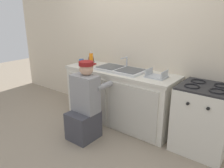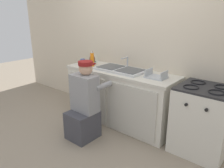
{
  "view_description": "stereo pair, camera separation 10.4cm",
  "coord_description": "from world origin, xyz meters",
  "px_view_note": "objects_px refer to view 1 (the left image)",
  "views": [
    {
      "loc": [
        1.92,
        -2.38,
        1.71
      ],
      "look_at": [
        0.0,
        0.1,
        0.69
      ],
      "focal_mm": 35.0,
      "sensor_mm": 36.0,
      "label": 1
    },
    {
      "loc": [
        2.0,
        -2.32,
        1.71
      ],
      "look_at": [
        0.0,
        0.1,
        0.69
      ],
      "focal_mm": 35.0,
      "sensor_mm": 36.0,
      "label": 2
    }
  ],
  "objects_px": {
    "plumber_person": "(85,107)",
    "dish_rack_tray": "(156,76)",
    "spice_bottle_pepper": "(83,63)",
    "sink_double_basin": "(120,69)",
    "cell_phone": "(91,62)",
    "stove_range": "(203,119)",
    "soap_bottle_orange": "(91,60)",
    "coffee_mug": "(82,62)",
    "vase_decorative": "(91,59)"
  },
  "relations": [
    {
      "from": "plumber_person",
      "to": "dish_rack_tray",
      "type": "height_order",
      "value": "plumber_person"
    },
    {
      "from": "spice_bottle_pepper",
      "to": "dish_rack_tray",
      "type": "distance_m",
      "value": 1.28
    },
    {
      "from": "plumber_person",
      "to": "sink_double_basin",
      "type": "bearing_deg",
      "value": 82.6
    },
    {
      "from": "cell_phone",
      "to": "dish_rack_tray",
      "type": "bearing_deg",
      "value": -6.1
    },
    {
      "from": "plumber_person",
      "to": "cell_phone",
      "type": "bearing_deg",
      "value": 127.73
    },
    {
      "from": "stove_range",
      "to": "cell_phone",
      "type": "relative_size",
      "value": 6.32
    },
    {
      "from": "spice_bottle_pepper",
      "to": "dish_rack_tray",
      "type": "relative_size",
      "value": 0.37
    },
    {
      "from": "dish_rack_tray",
      "to": "soap_bottle_orange",
      "type": "bearing_deg",
      "value": -176.95
    },
    {
      "from": "coffee_mug",
      "to": "cell_phone",
      "type": "bearing_deg",
      "value": 85.75
    },
    {
      "from": "vase_decorative",
      "to": "spice_bottle_pepper",
      "type": "bearing_deg",
      "value": -91.92
    },
    {
      "from": "sink_double_basin",
      "to": "spice_bottle_pepper",
      "type": "xyz_separation_m",
      "value": [
        -0.63,
        -0.17,
        0.03
      ]
    },
    {
      "from": "plumber_person",
      "to": "cell_phone",
      "type": "xyz_separation_m",
      "value": [
        -0.65,
        0.84,
        0.41
      ]
    },
    {
      "from": "spice_bottle_pepper",
      "to": "soap_bottle_orange",
      "type": "bearing_deg",
      "value": 41.96
    },
    {
      "from": "vase_decorative",
      "to": "soap_bottle_orange",
      "type": "distance_m",
      "value": 0.14
    },
    {
      "from": "dish_rack_tray",
      "to": "sink_double_basin",
      "type": "bearing_deg",
      "value": 178.75
    },
    {
      "from": "coffee_mug",
      "to": "dish_rack_tray",
      "type": "bearing_deg",
      "value": 2.66
    },
    {
      "from": "sink_double_basin",
      "to": "coffee_mug",
      "type": "relative_size",
      "value": 6.35
    },
    {
      "from": "vase_decorative",
      "to": "plumber_person",
      "type": "bearing_deg",
      "value": -53.62
    },
    {
      "from": "sink_double_basin",
      "to": "plumber_person",
      "type": "xyz_separation_m",
      "value": [
        -0.09,
        -0.71,
        -0.42
      ]
    },
    {
      "from": "vase_decorative",
      "to": "dish_rack_tray",
      "type": "distance_m",
      "value": 1.26
    },
    {
      "from": "spice_bottle_pepper",
      "to": "coffee_mug",
      "type": "height_order",
      "value": "spice_bottle_pepper"
    },
    {
      "from": "plumber_person",
      "to": "vase_decorative",
      "type": "xyz_separation_m",
      "value": [
        -0.54,
        0.73,
        0.5
      ]
    },
    {
      "from": "coffee_mug",
      "to": "stove_range",
      "type": "bearing_deg",
      "value": 2.11
    },
    {
      "from": "sink_double_basin",
      "to": "spice_bottle_pepper",
      "type": "bearing_deg",
      "value": -165.31
    },
    {
      "from": "plumber_person",
      "to": "spice_bottle_pepper",
      "type": "height_order",
      "value": "plumber_person"
    },
    {
      "from": "spice_bottle_pepper",
      "to": "coffee_mug",
      "type": "relative_size",
      "value": 0.83
    },
    {
      "from": "spice_bottle_pepper",
      "to": "stove_range",
      "type": "bearing_deg",
      "value": 4.84
    },
    {
      "from": "plumber_person",
      "to": "stove_range",
      "type": "bearing_deg",
      "value": 26.81
    },
    {
      "from": "plumber_person",
      "to": "dish_rack_tray",
      "type": "xyz_separation_m",
      "value": [
        0.72,
        0.69,
        0.43
      ]
    },
    {
      "from": "vase_decorative",
      "to": "cell_phone",
      "type": "xyz_separation_m",
      "value": [
        -0.11,
        0.11,
        -0.08
      ]
    },
    {
      "from": "sink_double_basin",
      "to": "cell_phone",
      "type": "relative_size",
      "value": 5.71
    },
    {
      "from": "vase_decorative",
      "to": "coffee_mug",
      "type": "relative_size",
      "value": 1.83
    },
    {
      "from": "stove_range",
      "to": "soap_bottle_orange",
      "type": "relative_size",
      "value": 3.54
    },
    {
      "from": "spice_bottle_pepper",
      "to": "cell_phone",
      "type": "relative_size",
      "value": 0.75
    },
    {
      "from": "plumber_person",
      "to": "coffee_mug",
      "type": "xyz_separation_m",
      "value": [
        -0.67,
        0.63,
        0.45
      ]
    },
    {
      "from": "vase_decorative",
      "to": "spice_bottle_pepper",
      "type": "height_order",
      "value": "vase_decorative"
    },
    {
      "from": "vase_decorative",
      "to": "sink_double_basin",
      "type": "bearing_deg",
      "value": -1.97
    },
    {
      "from": "spice_bottle_pepper",
      "to": "cell_phone",
      "type": "bearing_deg",
      "value": 109.66
    },
    {
      "from": "stove_range",
      "to": "vase_decorative",
      "type": "bearing_deg",
      "value": 179.3
    },
    {
      "from": "spice_bottle_pepper",
      "to": "dish_rack_tray",
      "type": "bearing_deg",
      "value": 6.87
    },
    {
      "from": "stove_range",
      "to": "cell_phone",
      "type": "height_order",
      "value": "stove_range"
    },
    {
      "from": "soap_bottle_orange",
      "to": "cell_phone",
      "type": "height_order",
      "value": "soap_bottle_orange"
    },
    {
      "from": "plumber_person",
      "to": "coffee_mug",
      "type": "bearing_deg",
      "value": 136.63
    },
    {
      "from": "dish_rack_tray",
      "to": "coffee_mug",
      "type": "relative_size",
      "value": 2.22
    },
    {
      "from": "spice_bottle_pepper",
      "to": "dish_rack_tray",
      "type": "height_order",
      "value": "dish_rack_tray"
    },
    {
      "from": "dish_rack_tray",
      "to": "coffee_mug",
      "type": "xyz_separation_m",
      "value": [
        -1.39,
        -0.06,
        0.02
      ]
    },
    {
      "from": "plumber_person",
      "to": "spice_bottle_pepper",
      "type": "xyz_separation_m",
      "value": [
        -0.54,
        0.54,
        0.46
      ]
    },
    {
      "from": "stove_range",
      "to": "cell_phone",
      "type": "bearing_deg",
      "value": 176.22
    },
    {
      "from": "plumber_person",
      "to": "cell_phone",
      "type": "relative_size",
      "value": 7.89
    },
    {
      "from": "stove_range",
      "to": "vase_decorative",
      "type": "height_order",
      "value": "vase_decorative"
    }
  ]
}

